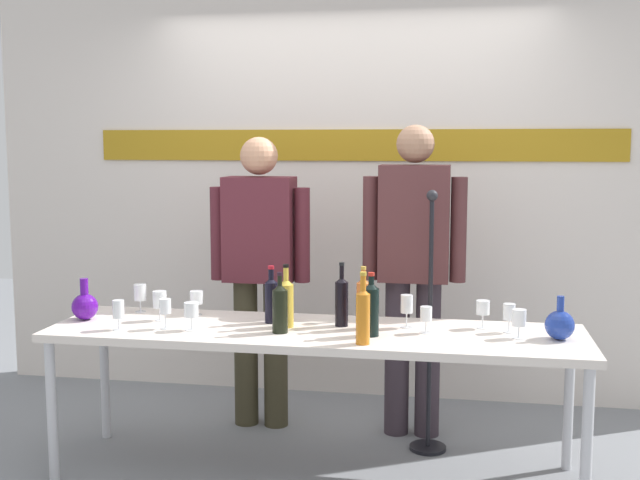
{
  "coord_description": "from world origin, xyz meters",
  "views": [
    {
      "loc": [
        0.69,
        -3.73,
        1.66
      ],
      "look_at": [
        0.0,
        0.15,
        1.18
      ],
      "focal_mm": 44.19,
      "sensor_mm": 36.0,
      "label": 1
    }
  ],
  "objects_px": {
    "decanter_blue_right": "(560,325)",
    "wine_bottle_4": "(342,300)",
    "decanter_blue_left": "(85,306)",
    "wine_glass_left_1": "(140,293)",
    "wine_glass_left_4": "(160,300)",
    "wine_bottle_3": "(363,314)",
    "microphone_stand": "(429,366)",
    "wine_glass_left_2": "(191,310)",
    "wine_bottle_1": "(363,302)",
    "wine_glass_right_0": "(519,318)",
    "wine_glass_right_1": "(407,305)",
    "wine_glass_left_0": "(165,307)",
    "wine_glass_right_4": "(509,312)",
    "wine_glass_right_2": "(483,308)",
    "wine_bottle_5": "(280,307)",
    "wine_glass_right_3": "(426,315)",
    "presenter_right": "(414,261)",
    "wine_glass_left_5": "(118,310)",
    "wine_bottle_2": "(271,298)",
    "display_table": "(315,340)",
    "wine_glass_left_3": "(197,298)",
    "wine_bottle_0": "(286,301)",
    "presenter_left": "(260,263)",
    "wine_bottle_6": "(371,308)"
  },
  "relations": [
    {
      "from": "wine_bottle_4",
      "to": "wine_glass_left_1",
      "type": "relative_size",
      "value": 2.11
    },
    {
      "from": "decanter_blue_right",
      "to": "wine_glass_right_0",
      "type": "distance_m",
      "value": 0.19
    },
    {
      "from": "display_table",
      "to": "wine_glass_right_4",
      "type": "bearing_deg",
      "value": 6.15
    },
    {
      "from": "wine_bottle_1",
      "to": "wine_bottle_3",
      "type": "bearing_deg",
      "value": -83.24
    },
    {
      "from": "wine_glass_left_5",
      "to": "wine_glass_left_0",
      "type": "bearing_deg",
      "value": 15.95
    },
    {
      "from": "decanter_blue_right",
      "to": "wine_bottle_4",
      "type": "bearing_deg",
      "value": 174.7
    },
    {
      "from": "wine_bottle_4",
      "to": "wine_glass_left_2",
      "type": "xyz_separation_m",
      "value": [
        -0.71,
        -0.22,
        -0.03
      ]
    },
    {
      "from": "wine_glass_left_3",
      "to": "wine_glass_left_5",
      "type": "xyz_separation_m",
      "value": [
        -0.27,
        -0.39,
        0.01
      ]
    },
    {
      "from": "wine_bottle_0",
      "to": "microphone_stand",
      "type": "relative_size",
      "value": 0.22
    },
    {
      "from": "wine_bottle_3",
      "to": "wine_glass_left_0",
      "type": "distance_m",
      "value": 1.0
    },
    {
      "from": "wine_glass_left_1",
      "to": "wine_bottle_5",
      "type": "bearing_deg",
      "value": -20.86
    },
    {
      "from": "wine_glass_left_0",
      "to": "wine_glass_right_2",
      "type": "xyz_separation_m",
      "value": [
        1.54,
        0.28,
        -0.01
      ]
    },
    {
      "from": "wine_glass_left_1",
      "to": "wine_glass_left_2",
      "type": "distance_m",
      "value": 0.54
    },
    {
      "from": "wine_glass_right_3",
      "to": "wine_glass_left_2",
      "type": "bearing_deg",
      "value": -172.82
    },
    {
      "from": "wine_bottle_3",
      "to": "wine_glass_right_0",
      "type": "bearing_deg",
      "value": 18.19
    },
    {
      "from": "presenter_left",
      "to": "microphone_stand",
      "type": "height_order",
      "value": "presenter_left"
    },
    {
      "from": "decanter_blue_left",
      "to": "wine_bottle_0",
      "type": "relative_size",
      "value": 0.69
    },
    {
      "from": "wine_bottle_3",
      "to": "microphone_stand",
      "type": "relative_size",
      "value": 0.24
    },
    {
      "from": "decanter_blue_left",
      "to": "wine_glass_left_1",
      "type": "distance_m",
      "value": 0.31
    },
    {
      "from": "presenter_left",
      "to": "wine_glass_right_2",
      "type": "xyz_separation_m",
      "value": [
        1.26,
        -0.49,
        -0.12
      ]
    },
    {
      "from": "wine_bottle_2",
      "to": "wine_bottle_3",
      "type": "relative_size",
      "value": 0.88
    },
    {
      "from": "wine_bottle_3",
      "to": "microphone_stand",
      "type": "xyz_separation_m",
      "value": [
        0.28,
        0.67,
        -0.42
      ]
    },
    {
      "from": "wine_glass_left_4",
      "to": "wine_glass_right_1",
      "type": "relative_size",
      "value": 0.93
    },
    {
      "from": "wine_glass_left_1",
      "to": "wine_glass_right_1",
      "type": "distance_m",
      "value": 1.45
    },
    {
      "from": "decanter_blue_left",
      "to": "presenter_right",
      "type": "distance_m",
      "value": 1.79
    },
    {
      "from": "wine_glass_left_2",
      "to": "display_table",
      "type": "bearing_deg",
      "value": 11.97
    },
    {
      "from": "wine_glass_right_2",
      "to": "wine_glass_right_4",
      "type": "xyz_separation_m",
      "value": [
        0.12,
        -0.06,
        -0.0
      ]
    },
    {
      "from": "presenter_right",
      "to": "microphone_stand",
      "type": "relative_size",
      "value": 1.24
    },
    {
      "from": "wine_bottle_5",
      "to": "wine_glass_right_1",
      "type": "xyz_separation_m",
      "value": [
        0.6,
        0.21,
        -0.01
      ]
    },
    {
      "from": "wine_bottle_5",
      "to": "wine_glass_left_3",
      "type": "xyz_separation_m",
      "value": [
        -0.53,
        0.31,
        -0.03
      ]
    },
    {
      "from": "decanter_blue_left",
      "to": "wine_bottle_1",
      "type": "height_order",
      "value": "wine_bottle_1"
    },
    {
      "from": "wine_glass_left_0",
      "to": "wine_glass_right_1",
      "type": "height_order",
      "value": "wine_glass_right_1"
    },
    {
      "from": "wine_bottle_3",
      "to": "wine_bottle_6",
      "type": "height_order",
      "value": "wine_bottle_3"
    },
    {
      "from": "wine_bottle_0",
      "to": "wine_glass_left_0",
      "type": "relative_size",
      "value": 2.11
    },
    {
      "from": "wine_glass_left_0",
      "to": "wine_glass_right_0",
      "type": "height_order",
      "value": "wine_glass_left_0"
    },
    {
      "from": "wine_bottle_0",
      "to": "wine_glass_right_1",
      "type": "xyz_separation_m",
      "value": [
        0.59,
        0.09,
        -0.02
      ]
    },
    {
      "from": "wine_glass_left_4",
      "to": "wine_glass_left_5",
      "type": "distance_m",
      "value": 0.26
    },
    {
      "from": "wine_glass_right_4",
      "to": "presenter_right",
      "type": "bearing_deg",
      "value": 131.84
    },
    {
      "from": "wine_glass_left_2",
      "to": "wine_glass_right_2",
      "type": "distance_m",
      "value": 1.44
    },
    {
      "from": "wine_glass_right_2",
      "to": "decanter_blue_left",
      "type": "bearing_deg",
      "value": -175.29
    },
    {
      "from": "wine_glass_left_1",
      "to": "wine_glass_left_4",
      "type": "bearing_deg",
      "value": -44.46
    },
    {
      "from": "wine_glass_right_3",
      "to": "wine_glass_left_0",
      "type": "bearing_deg",
      "value": -173.92
    },
    {
      "from": "wine_bottle_3",
      "to": "wine_glass_right_2",
      "type": "height_order",
      "value": "wine_bottle_3"
    },
    {
      "from": "wine_bottle_1",
      "to": "wine_bottle_3",
      "type": "xyz_separation_m",
      "value": [
        0.03,
        -0.29,
        0.01
      ]
    },
    {
      "from": "wine_glass_left_5",
      "to": "wine_glass_right_1",
      "type": "relative_size",
      "value": 0.9
    },
    {
      "from": "presenter_right",
      "to": "wine_glass_right_3",
      "type": "height_order",
      "value": "presenter_right"
    },
    {
      "from": "wine_glass_left_2",
      "to": "wine_glass_right_4",
      "type": "distance_m",
      "value": 1.55
    },
    {
      "from": "wine_bottle_3",
      "to": "wine_glass_left_4",
      "type": "height_order",
      "value": "wine_bottle_3"
    },
    {
      "from": "wine_bottle_2",
      "to": "microphone_stand",
      "type": "xyz_separation_m",
      "value": [
        0.79,
        0.33,
        -0.41
      ]
    },
    {
      "from": "wine_glass_right_1",
      "to": "wine_bottle_3",
      "type": "bearing_deg",
      "value": -116.12
    }
  ]
}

